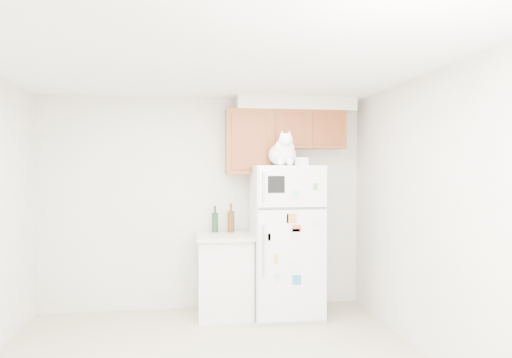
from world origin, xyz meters
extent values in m
cube|color=beige|center=(0.00, 2.00, 1.25)|extent=(3.80, 0.04, 2.50)
cube|color=beige|center=(0.00, -2.00, 1.25)|extent=(3.80, 0.04, 2.50)
cube|color=beige|center=(1.90, 0.00, 1.25)|extent=(0.04, 4.00, 2.50)
cube|color=white|center=(0.00, 0.00, 2.50)|extent=(3.80, 4.00, 0.04)
cube|color=brown|center=(1.20, 1.82, 2.12)|extent=(0.90, 0.33, 0.45)
cube|color=brown|center=(0.50, 1.82, 1.98)|extent=(0.50, 0.33, 0.75)
cube|color=silver|center=(1.07, 1.83, 2.42)|extent=(1.40, 0.37, 0.15)
cube|color=white|center=(0.91, 1.62, 0.85)|extent=(0.76, 0.72, 1.70)
cube|color=white|center=(0.91, 1.25, 1.48)|extent=(0.74, 0.03, 0.44)
cube|color=white|center=(0.91, 1.25, 0.64)|extent=(0.74, 0.03, 1.19)
cube|color=#59595B|center=(0.91, 1.25, 1.25)|extent=(0.74, 0.03, 0.02)
cylinder|color=silver|center=(0.59, 1.22, 1.47)|extent=(0.02, 0.02, 0.32)
cylinder|color=silver|center=(0.59, 1.22, 0.80)|extent=(0.02, 0.02, 0.55)
cube|color=black|center=(0.73, 1.23, 1.50)|extent=(0.18, 0.00, 0.18)
cube|color=white|center=(0.75, 1.23, 1.05)|extent=(0.22, 0.00, 0.28)
cube|color=#C77F3E|center=(0.90, 1.23, 1.14)|extent=(0.11, 0.00, 0.10)
cube|color=teal|center=(0.96, 1.23, 0.48)|extent=(0.09, 0.00, 0.11)
cube|color=silver|center=(1.16, 1.23, 1.08)|extent=(0.06, 0.00, 0.05)
cube|color=gold|center=(0.73, 1.23, 0.71)|extent=(0.05, 0.00, 0.10)
cube|color=#C54E31|center=(0.95, 1.23, 1.03)|extent=(0.10, 0.00, 0.07)
cube|color=silver|center=(0.94, 1.23, 0.98)|extent=(0.10, 0.00, 0.10)
cube|color=#8EC1C9|center=(0.94, 1.23, 1.40)|extent=(0.08, 0.00, 0.08)
cube|color=#97C9D7|center=(0.74, 1.23, 0.51)|extent=(0.06, 0.00, 0.08)
cube|color=white|center=(0.90, 1.23, 0.69)|extent=(0.11, 0.00, 0.06)
cube|color=#578A45|center=(1.16, 1.23, 1.47)|extent=(0.05, 0.00, 0.07)
cube|color=silver|center=(0.62, 1.23, 0.95)|extent=(0.10, 0.00, 0.08)
cube|color=white|center=(0.22, 1.68, 0.44)|extent=(0.60, 0.60, 0.88)
cube|color=beige|center=(0.22, 1.66, 0.90)|extent=(0.64, 0.64, 0.04)
ellipsoid|color=white|center=(0.85, 1.48, 1.82)|extent=(0.30, 0.40, 0.25)
ellipsoid|color=white|center=(0.85, 1.36, 1.88)|extent=(0.22, 0.17, 0.24)
sphere|color=white|center=(0.85, 1.30, 1.97)|extent=(0.15, 0.15, 0.15)
cone|color=white|center=(0.81, 1.30, 2.04)|extent=(0.05, 0.05, 0.06)
cone|color=white|center=(0.89, 1.30, 2.04)|extent=(0.05, 0.05, 0.06)
cone|color=#D88C8C|center=(0.81, 1.29, 2.04)|extent=(0.03, 0.03, 0.03)
cone|color=#D88C8C|center=(0.89, 1.29, 2.04)|extent=(0.03, 0.03, 0.03)
sphere|color=white|center=(0.85, 1.24, 1.95)|extent=(0.06, 0.06, 0.06)
sphere|color=white|center=(0.80, 1.32, 1.74)|extent=(0.08, 0.08, 0.08)
sphere|color=white|center=(0.90, 1.32, 1.74)|extent=(0.08, 0.08, 0.08)
cylinder|color=white|center=(0.97, 1.62, 1.74)|extent=(0.18, 0.25, 0.09)
cube|color=white|center=(1.03, 1.68, 1.75)|extent=(0.19, 0.14, 0.10)
cube|color=white|center=(1.07, 1.50, 1.74)|extent=(0.16, 0.12, 0.09)
camera|label=1|loc=(-0.15, -3.47, 1.67)|focal=32.00mm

